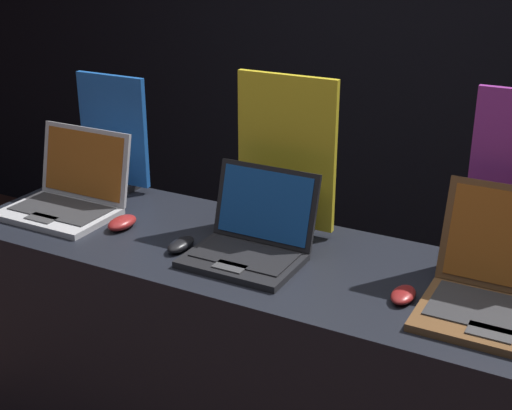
{
  "coord_description": "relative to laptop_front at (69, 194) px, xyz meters",
  "views": [
    {
      "loc": [
        0.9,
        -1.38,
        1.87
      ],
      "look_at": [
        0.01,
        0.29,
        1.11
      ],
      "focal_mm": 50.0,
      "sensor_mm": 36.0,
      "label": 1
    }
  ],
  "objects": [
    {
      "name": "display_counter",
      "position": [
        0.7,
        0.01,
        -0.54
      ],
      "size": [
        1.88,
        0.59,
        0.96
      ],
      "color": "black",
      "rests_on": "ground_plane"
    },
    {
      "name": "mouse_middle",
      "position": [
        0.5,
        -0.08,
        -0.05
      ],
      "size": [
        0.06,
        0.11,
        0.03
      ],
      "color": "black",
      "rests_on": "display_counter"
    },
    {
      "name": "wall_back",
      "position": [
        0.7,
        1.77,
        0.38
      ],
      "size": [
        8.0,
        0.05,
        2.8
      ],
      "color": "black",
      "rests_on": "ground_plane"
    },
    {
      "name": "mouse_back",
      "position": [
        1.17,
        -0.06,
        -0.05
      ],
      "size": [
        0.06,
        0.1,
        0.03
      ],
      "color": "maroon",
      "rests_on": "display_counter"
    },
    {
      "name": "laptop_back",
      "position": [
        1.41,
        -0.0,
        0.01
      ],
      "size": [
        0.38,
        0.35,
        0.29
      ],
      "color": "brown",
      "rests_on": "display_counter"
    },
    {
      "name": "laptop_front",
      "position": [
        0.0,
        0.0,
        0.0
      ],
      "size": [
        0.36,
        0.31,
        0.26
      ],
      "color": "#B7B7BC",
      "rests_on": "display_counter"
    },
    {
      "name": "mouse_front",
      "position": [
        0.25,
        -0.03,
        -0.04
      ],
      "size": [
        0.07,
        0.12,
        0.04
      ],
      "color": "maroon",
      "rests_on": "display_counter"
    },
    {
      "name": "laptop_middle",
      "position": [
        0.7,
        -0.02,
        -0.0
      ],
      "size": [
        0.32,
        0.3,
        0.24
      ],
      "color": "black",
      "rests_on": "display_counter"
    },
    {
      "name": "promo_stand_middle",
      "position": [
        0.7,
        0.2,
        0.17
      ],
      "size": [
        0.32,
        0.07,
        0.49
      ],
      "color": "black",
      "rests_on": "display_counter"
    },
    {
      "name": "promo_stand_front",
      "position": [
        0.0,
        0.25,
        0.14
      ],
      "size": [
        0.28,
        0.07,
        0.41
      ],
      "color": "black",
      "rests_on": "display_counter"
    }
  ]
}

